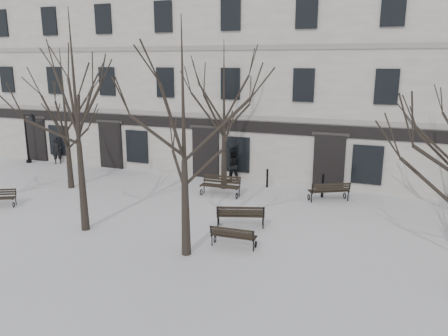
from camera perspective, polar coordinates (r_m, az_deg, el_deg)
The scene contains 15 objects.
ground at distance 17.31m, azimuth -2.14°, elevation -8.61°, with size 100.00×100.00×0.00m, color silver.
building at distance 28.40m, azimuth 8.30°, elevation 11.46°, with size 40.40×10.20×11.40m.
tree_1 at distance 17.44m, azimuth -18.87°, elevation 8.85°, with size 5.95×5.95×8.49m.
tree_2 at distance 14.31m, azimuth -5.35°, elevation 7.37°, with size 5.61×5.61×8.01m.
tree_4 at distance 24.02m, azimuth -20.16°, elevation 7.98°, with size 5.05×5.05×7.22m.
tree_5 at distance 22.43m, azimuth -0.01°, elevation 9.20°, with size 5.38×5.38×7.68m.
bench_1 at distance 17.80m, azimuth 2.18°, elevation -6.14°, with size 2.03×1.26×0.97m.
bench_2 at distance 15.96m, azimuth 1.22°, elevation -8.83°, with size 1.68×0.69×0.83m.
bench_3 at distance 21.91m, azimuth -0.46°, elevation -2.24°, with size 2.02×0.79×1.00m.
bench_4 at distance 21.64m, azimuth 13.58°, elevation -2.88°, with size 2.00×1.53×0.98m.
lamp_post at distance 31.46m, azimuth -24.15°, elevation 4.01°, with size 1.04×0.38×3.31m.
bollard_a at distance 23.45m, azimuth 5.67°, elevation -1.23°, with size 0.13×0.13×1.02m.
bollard_b at distance 22.16m, azimuth 12.75°, elevation -2.13°, with size 0.16×0.16×1.21m.
pedestrian_a at distance 30.90m, azimuth -20.80°, elevation 0.54°, with size 0.64×0.42×1.75m, color black.
pedestrian_b at distance 24.59m, azimuth 0.98°, elevation -1.77°, with size 0.93×0.73×1.92m, color black.
Camera 1 is at (6.35, -14.70, 6.58)m, focal length 35.00 mm.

